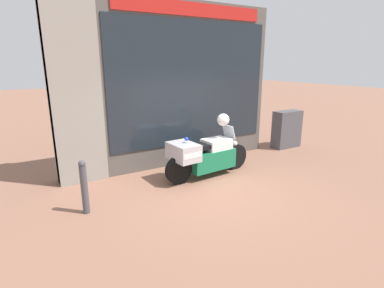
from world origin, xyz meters
name	(u,v)px	position (x,y,z in m)	size (l,w,h in m)	color
ground_plane	(216,188)	(0.00, 0.00, 0.00)	(60.00, 60.00, 0.00)	#8E604C
shop_building	(156,87)	(-0.45, 2.00, 2.07)	(5.82, 0.55, 4.12)	#56514C
window_display	(187,144)	(0.45, 2.03, 0.45)	(4.31, 0.30, 1.88)	slate
paramedic_motorcycle	(204,155)	(0.14, 0.69, 0.53)	(2.37, 0.78, 1.17)	black
utility_cabinet	(287,129)	(3.83, 1.53, 0.59)	(0.94, 0.42, 1.17)	#4C4C51
white_helmet	(223,120)	(0.70, 0.74, 1.32)	(0.30, 0.30, 0.30)	white
street_bollard	(84,186)	(-2.67, 0.29, 0.52)	(0.13, 0.13, 1.01)	#47474C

